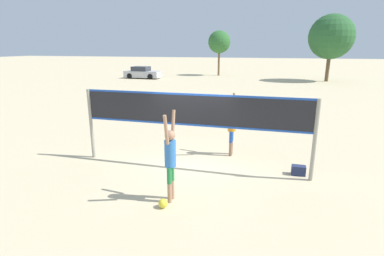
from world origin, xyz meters
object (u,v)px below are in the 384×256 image
at_px(volleyball_net, 192,116).
at_px(player_spiker, 170,155).
at_px(tree_right_cluster, 331,37).
at_px(tree_left_cluster, 219,42).
at_px(volleyball, 163,203).
at_px(gear_bag, 298,170).
at_px(player_blocker, 232,124).
at_px(parked_car_near, 142,73).

height_order(volleyball_net, player_spiker, volleyball_net).
distance_m(player_spiker, tree_right_cluster, 31.35).
xyz_separation_m(tree_left_cluster, tree_right_cluster, (12.95, -3.84, 0.44)).
xyz_separation_m(volleyball, gear_bag, (3.27, 2.88, 0.03)).
height_order(volleyball, gear_bag, gear_bag).
distance_m(gear_bag, tree_right_cluster, 28.40).
bearing_deg(gear_bag, tree_left_cluster, 104.64).
xyz_separation_m(player_blocker, tree_left_cluster, (-6.00, 30.27, 3.17)).
distance_m(parked_car_near, tree_left_cluster, 11.05).
bearing_deg(volleyball, gear_bag, 41.40).
xyz_separation_m(player_spiker, gear_bag, (3.20, 2.50, -1.06)).
height_order(player_spiker, player_blocker, player_spiker).
xyz_separation_m(volleyball_net, tree_right_cluster, (7.99, 27.93, 3.07)).
relative_size(volleyball_net, tree_left_cluster, 1.25).
distance_m(volleyball_net, tree_left_cluster, 32.26).
relative_size(player_spiker, gear_bag, 5.60).
bearing_deg(player_blocker, parked_car_near, -149.21).
distance_m(gear_bag, tree_left_cluster, 32.78).
bearing_deg(tree_right_cluster, player_blocker, -104.74).
xyz_separation_m(player_blocker, gear_bag, (2.22, -1.18, -1.01)).
distance_m(volleyball_net, parked_car_near, 28.72).
bearing_deg(parked_car_near, tree_right_cluster, 8.36).
xyz_separation_m(player_spiker, tree_right_cluster, (7.94, 30.12, 3.57)).
xyz_separation_m(player_blocker, parked_car_near, (-14.28, 23.96, -0.52)).
bearing_deg(player_spiker, tree_right_cluster, -14.77).
bearing_deg(player_blocker, gear_bag, 61.95).
xyz_separation_m(parked_car_near, tree_right_cluster, (21.24, 2.48, 4.13)).
bearing_deg(tree_right_cluster, player_spiker, -104.77).
relative_size(player_spiker, tree_right_cluster, 0.32).
height_order(player_spiker, tree_left_cluster, tree_left_cluster).
height_order(player_blocker, volleyball, player_blocker).
relative_size(volleyball, tree_right_cluster, 0.03).
xyz_separation_m(parked_car_near, tree_left_cluster, (8.28, 6.31, 3.69)).
distance_m(volleyball, parked_car_near, 31.00).
relative_size(volleyball_net, player_spiker, 3.18).
bearing_deg(tree_right_cluster, tree_left_cluster, 163.50).
bearing_deg(parked_car_near, player_blocker, -57.49).
bearing_deg(volleyball_net, player_spiker, -88.66).
xyz_separation_m(player_blocker, volleyball, (-1.05, -4.07, -1.04)).
height_order(volleyball_net, parked_car_near, volleyball_net).
bearing_deg(gear_bag, volleyball_net, -174.56).
bearing_deg(player_blocker, tree_left_cluster, -168.79).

